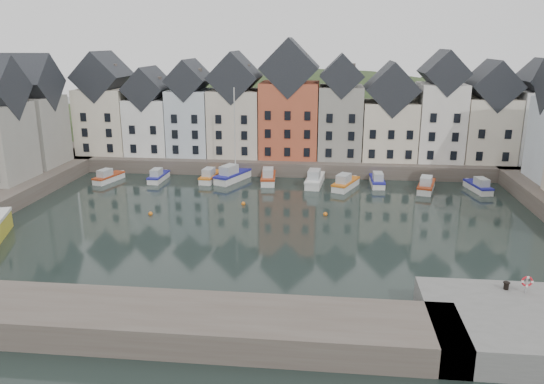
# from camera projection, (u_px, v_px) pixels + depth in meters

# --- Properties ---
(ground) EXTENTS (260.00, 260.00, 0.00)m
(ground) POSITION_uv_depth(u_px,v_px,m) (268.00, 228.00, 56.57)
(ground) COLOR black
(ground) RESTS_ON ground
(far_quay) EXTENTS (90.00, 16.00, 2.00)m
(far_quay) POSITION_uv_depth(u_px,v_px,m) (290.00, 159.00, 84.97)
(far_quay) COLOR #51463E
(far_quay) RESTS_ON ground
(near_wall) EXTENTS (50.00, 6.00, 2.00)m
(near_wall) POSITION_uv_depth(u_px,v_px,m) (87.00, 318.00, 36.30)
(near_wall) COLOR #51463E
(near_wall) RESTS_ON ground
(hillside) EXTENTS (153.60, 70.40, 64.00)m
(hillside) POSITION_uv_depth(u_px,v_px,m) (298.00, 219.00, 115.03)
(hillside) COLOR #29371B
(hillside) RESTS_ON ground
(far_terrace) EXTENTS (72.37, 8.16, 17.78)m
(far_terrace) POSITION_uv_depth(u_px,v_px,m) (310.00, 112.00, 80.56)
(far_terrace) COLOR #EDE1C7
(far_terrace) RESTS_ON far_quay
(left_terrace) EXTENTS (7.65, 17.00, 15.69)m
(left_terrace) POSITION_uv_depth(u_px,v_px,m) (12.00, 122.00, 70.76)
(left_terrace) COLOR gray
(left_terrace) RESTS_ON left_quay
(mooring_buoys) EXTENTS (20.50, 5.50, 0.50)m
(mooring_buoys) POSITION_uv_depth(u_px,v_px,m) (240.00, 210.00, 62.04)
(mooring_buoys) COLOR orange
(mooring_buoys) RESTS_ON ground
(boat_a) EXTENTS (3.04, 5.67, 2.08)m
(boat_a) POSITION_uv_depth(u_px,v_px,m) (108.00, 177.00, 75.16)
(boat_a) COLOR silver
(boat_a) RESTS_ON ground
(boat_b) EXTENTS (1.82, 5.41, 2.06)m
(boat_b) POSITION_uv_depth(u_px,v_px,m) (158.00, 177.00, 75.60)
(boat_b) COLOR silver
(boat_b) RESTS_ON ground
(boat_c) EXTENTS (2.41, 5.87, 2.19)m
(boat_c) POSITION_uv_depth(u_px,v_px,m) (210.00, 177.00, 75.47)
(boat_c) COLOR silver
(boat_c) RESTS_ON ground
(boat_d) EXTENTS (4.71, 7.26, 13.33)m
(boat_d) POSITION_uv_depth(u_px,v_px,m) (232.00, 175.00, 75.41)
(boat_d) COLOR silver
(boat_d) RESTS_ON ground
(boat_e) EXTENTS (2.45, 6.40, 2.40)m
(boat_e) POSITION_uv_depth(u_px,v_px,m) (268.00, 177.00, 74.71)
(boat_e) COLOR silver
(boat_e) RESTS_ON ground
(boat_f) EXTENTS (2.71, 6.88, 2.58)m
(boat_f) POSITION_uv_depth(u_px,v_px,m) (315.00, 180.00, 73.22)
(boat_f) COLOR silver
(boat_f) RESTS_ON ground
(boat_g) EXTENTS (4.06, 6.40, 2.35)m
(boat_g) POSITION_uv_depth(u_px,v_px,m) (345.00, 184.00, 71.56)
(boat_g) COLOR silver
(boat_g) RESTS_ON ground
(boat_h) EXTENTS (1.83, 5.64, 2.16)m
(boat_h) POSITION_uv_depth(u_px,v_px,m) (377.00, 181.00, 73.17)
(boat_h) COLOR silver
(boat_h) RESTS_ON ground
(boat_i) EXTENTS (3.40, 6.37, 2.34)m
(boat_i) POSITION_uv_depth(u_px,v_px,m) (426.00, 186.00, 70.46)
(boat_i) COLOR silver
(boat_i) RESTS_ON ground
(boat_j) EXTENTS (2.79, 5.84, 2.15)m
(boat_j) POSITION_uv_depth(u_px,v_px,m) (479.00, 187.00, 70.31)
(boat_j) COLOR silver
(boat_j) RESTS_ON ground
(mooring_bollard) EXTENTS (0.48, 0.48, 0.56)m
(mooring_bollard) POSITION_uv_depth(u_px,v_px,m) (506.00, 285.00, 38.18)
(mooring_bollard) COLOR black
(mooring_bollard) RESTS_ON near_quay
(life_ring_post) EXTENTS (0.80, 0.17, 1.30)m
(life_ring_post) POSITION_uv_depth(u_px,v_px,m) (527.00, 282.00, 37.47)
(life_ring_post) COLOR gray
(life_ring_post) RESTS_ON near_quay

